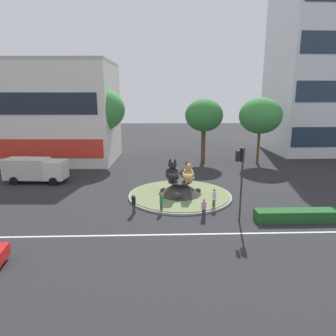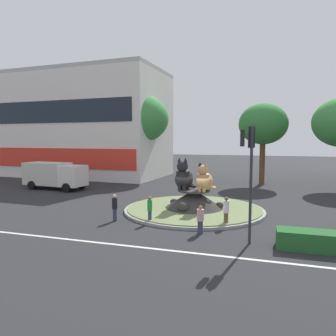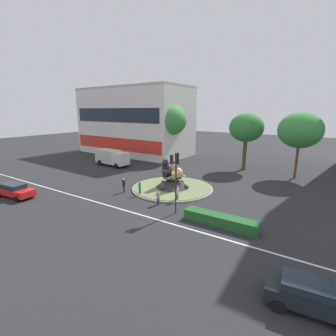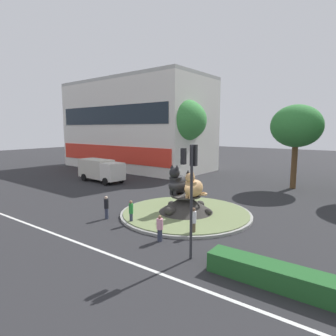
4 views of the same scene
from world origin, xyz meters
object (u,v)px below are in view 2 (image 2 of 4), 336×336
object	(u,v)px
cat_statue_black	(184,178)
pedestrian_white_shirt	(226,211)
shophouse_block	(78,125)
cat_statue_calico	(204,180)
pedestrian_black_shirt	(115,207)
pedestrian_green_shirt	(150,209)
third_tree_left	(141,119)
pedestrian_pink_shirt	(200,219)
traffic_light_mast	(250,159)
delivery_box_truck	(55,174)
broadleaf_tree_behind_island	(263,124)

from	to	relation	value
cat_statue_black	pedestrian_white_shirt	xyz separation A→B (m)	(3.48, -3.41, -1.45)
shophouse_block	pedestrian_white_shirt	world-z (taller)	shophouse_block
cat_statue_black	cat_statue_calico	size ratio (longest dim) A/B	1.14
pedestrian_black_shirt	pedestrian_green_shirt	bearing A→B (deg)	-117.33
pedestrian_green_shirt	pedestrian_white_shirt	distance (m)	4.64
third_tree_left	pedestrian_pink_shirt	world-z (taller)	third_tree_left
shophouse_block	traffic_light_mast	bearing A→B (deg)	-41.02
cat_statue_calico	pedestrian_white_shirt	xyz separation A→B (m)	(1.94, -3.18, -1.35)
traffic_light_mast	pedestrian_pink_shirt	bearing A→B (deg)	65.31
cat_statue_black	pedestrian_green_shirt	world-z (taller)	cat_statue_black
shophouse_block	pedestrian_pink_shirt	size ratio (longest dim) A/B	16.14
third_tree_left	pedestrian_black_shirt	world-z (taller)	third_tree_left
pedestrian_white_shirt	delivery_box_truck	distance (m)	20.71
cat_statue_calico	traffic_light_mast	xyz separation A→B (m)	(3.35, -5.90, 1.92)
cat_statue_black	broadleaf_tree_behind_island	xyz separation A→B (m)	(5.28, 15.21, 4.42)
cat_statue_calico	broadleaf_tree_behind_island	world-z (taller)	broadleaf_tree_behind_island
traffic_light_mast	broadleaf_tree_behind_island	bearing A→B (deg)	-8.13
delivery_box_truck	pedestrian_black_shirt	bearing A→B (deg)	-34.44
cat_statue_calico	pedestrian_pink_shirt	xyz separation A→B (m)	(0.76, -5.08, -1.49)
shophouse_block	pedestrian_black_shirt	distance (m)	28.51
pedestrian_white_shirt	pedestrian_green_shirt	bearing A→B (deg)	-136.54
pedestrian_black_shirt	delivery_box_truck	size ratio (longest dim) A/B	0.25
cat_statue_calico	delivery_box_truck	world-z (taller)	cat_statue_calico
cat_statue_calico	traffic_light_mast	distance (m)	7.06
broadleaf_tree_behind_island	pedestrian_white_shirt	distance (m)	19.61
broadleaf_tree_behind_island	pedestrian_green_shirt	xyz separation A→B (m)	(-6.39, -19.35, -5.91)
third_tree_left	pedestrian_green_shirt	bearing A→B (deg)	-66.35
broadleaf_tree_behind_island	pedestrian_green_shirt	size ratio (longest dim) A/B	5.40
third_tree_left	delivery_box_truck	xyz separation A→B (m)	(-5.79, -9.51, -6.17)
cat_statue_black	cat_statue_calico	distance (m)	1.56
shophouse_block	delivery_box_truck	distance (m)	14.50
cat_statue_black	pedestrian_black_shirt	size ratio (longest dim) A/B	1.38
cat_statue_black	third_tree_left	world-z (taller)	third_tree_left
cat_statue_calico	pedestrian_pink_shirt	world-z (taller)	cat_statue_calico
third_tree_left	pedestrian_white_shirt	bearing A→B (deg)	-54.83
cat_statue_black	traffic_light_mast	size ratio (longest dim) A/B	0.41
pedestrian_pink_shirt	pedestrian_black_shirt	world-z (taller)	pedestrian_black_shirt
cat_statue_calico	pedestrian_black_shirt	world-z (taller)	cat_statue_calico
cat_statue_black	broadleaf_tree_behind_island	distance (m)	16.70
traffic_light_mast	third_tree_left	world-z (taller)	third_tree_left
traffic_light_mast	pedestrian_green_shirt	world-z (taller)	traffic_light_mast
pedestrian_pink_shirt	pedestrian_green_shirt	xyz separation A→B (m)	(-3.40, 1.17, 0.10)
pedestrian_pink_shirt	pedestrian_black_shirt	distance (m)	5.80
shophouse_block	third_tree_left	size ratio (longest dim) A/B	2.38
cat_statue_black	pedestrian_pink_shirt	world-z (taller)	cat_statue_black
pedestrian_white_shirt	delivery_box_truck	xyz separation A→B (m)	(-18.72, 8.84, 0.58)
cat_statue_black	pedestrian_white_shirt	bearing A→B (deg)	44.57
broadleaf_tree_behind_island	third_tree_left	bearing A→B (deg)	-178.94
cat_statue_calico	pedestrian_green_shirt	distance (m)	4.92
broadleaf_tree_behind_island	pedestrian_black_shirt	xyz separation A→B (m)	(-8.70, -19.52, -5.92)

